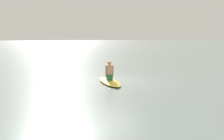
{
  "coord_description": "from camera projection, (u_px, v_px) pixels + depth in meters",
  "views": [
    {
      "loc": [
        12.38,
        -6.29,
        2.24
      ],
      "look_at": [
        0.48,
        -0.49,
        0.64
      ],
      "focal_mm": 43.23,
      "sensor_mm": 36.0,
      "label": 1
    }
  ],
  "objects": [
    {
      "name": "ground_plane",
      "position": [
        116.0,
        81.0,
        14.05
      ],
      "size": [
        400.0,
        400.0,
        0.0
      ],
      "primitive_type": "plane",
      "color": "slate"
    },
    {
      "name": "surfboard",
      "position": [
        109.0,
        82.0,
        13.3
      ],
      "size": [
        3.15,
        1.4,
        0.14
      ],
      "primitive_type": "ellipsoid",
      "rotation": [
        0.0,
        0.0,
        -0.21
      ],
      "color": "gold",
      "rests_on": "ground"
    },
    {
      "name": "person_paddler",
      "position": [
        109.0,
        71.0,
        13.24
      ],
      "size": [
        0.37,
        0.43,
        0.97
      ],
      "rotation": [
        0.0,
        0.0,
        -0.21
      ],
      "color": "#26664C",
      "rests_on": "surfboard"
    }
  ]
}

